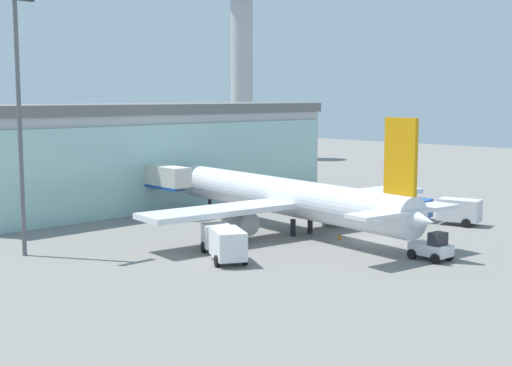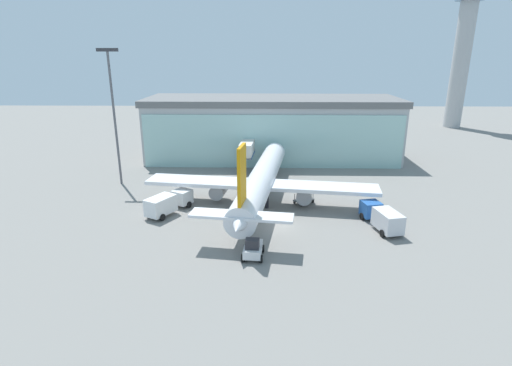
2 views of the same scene
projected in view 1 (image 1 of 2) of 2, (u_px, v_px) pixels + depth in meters
name	position (u px, v px, depth m)	size (l,w,h in m)	color
ground	(371.00, 241.00, 64.35)	(240.00, 240.00, 0.00)	gray
terminal_building	(142.00, 153.00, 87.77)	(49.52, 16.60, 12.09)	#AFAFAF
jet_bridge	(153.00, 177.00, 79.17)	(3.13, 11.61, 5.48)	beige
control_tower	(242.00, 52.00, 149.07)	(8.02, 8.02, 38.37)	#ADADAD
apron_light_mast	(19.00, 105.00, 56.96)	(3.20, 0.40, 21.01)	#59595E
airplane	(289.00, 198.00, 68.26)	(32.30, 35.81, 11.31)	silver
catering_truck	(224.00, 241.00, 56.91)	(5.51, 7.44, 2.65)	silver
fuel_truck	(446.00, 210.00, 72.78)	(3.79, 7.61, 2.65)	#2659A5
baggage_cart	(330.00, 219.00, 72.71)	(3.16, 3.04, 1.50)	slate
pushback_tug	(432.00, 248.00, 56.71)	(2.39, 3.33, 2.30)	silver
safety_cone_nose	(339.00, 236.00, 65.13)	(0.36, 0.36, 0.55)	orange
safety_cone_wingtip	(379.00, 210.00, 80.26)	(0.36, 0.36, 0.55)	orange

